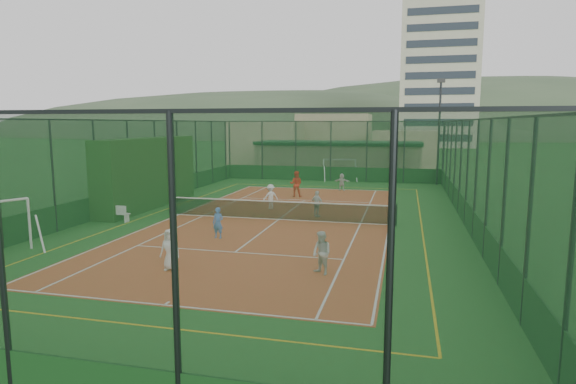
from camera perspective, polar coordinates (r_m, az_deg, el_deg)
name	(u,v)px	position (r m, az deg, el deg)	size (l,w,h in m)	color
ground	(279,220)	(24.34, -1.12, -3.31)	(300.00, 300.00, 0.00)	#265A1F
court_slab	(279,220)	(24.34, -1.12, -3.30)	(11.17, 23.97, 0.01)	#A44E24
tennis_net	(279,209)	(24.24, -1.12, -2.08)	(11.67, 0.12, 1.06)	black
perimeter_fence	(278,171)	(23.97, -1.14, 2.55)	(18.12, 34.12, 5.00)	black
floodlight_ne	(439,132)	(39.73, 17.45, 6.75)	(0.60, 0.26, 8.25)	black
clubhouse	(339,158)	(45.59, 6.02, 4.00)	(15.20, 7.20, 3.15)	tan
apartment_tower	(438,73)	(105.70, 17.38, 13.30)	(15.00, 12.00, 30.00)	beige
distant_hills	(389,137)	(173.23, 11.83, 6.38)	(200.00, 60.00, 24.00)	#384C33
hedge_left	(148,173)	(28.97, -16.22, 2.21)	(1.37, 9.16, 4.01)	black
white_bench	(115,213)	(25.37, -19.83, -2.33)	(1.54, 0.42, 0.87)	white
futsal_goal_far	(339,170)	(41.02, 6.11, 2.59)	(2.78, 0.81, 1.79)	white
child_near_left	(170,250)	(16.45, -13.79, -6.64)	(0.68, 0.44, 1.39)	white
child_near_mid	(218,223)	(20.58, -8.30, -3.63)	(0.48, 0.31, 1.31)	#4773CB
child_near_right	(322,253)	(15.58, 4.01, -7.22)	(0.68, 0.53, 1.40)	silver
child_far_left	(271,197)	(27.30, -2.08, -0.54)	(0.91, 0.52, 1.41)	white
child_far_right	(317,204)	(24.99, 3.47, -1.40)	(0.81, 0.34, 1.38)	white
child_far_back	(342,182)	(35.00, 6.40, 1.20)	(1.15, 0.37, 1.24)	silver
coach	(296,184)	(31.75, 0.95, 0.97)	(0.83, 0.65, 1.72)	red
tennis_balls	(285,215)	(25.34, -0.35, -2.75)	(4.62, 1.44, 0.07)	#CCE033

